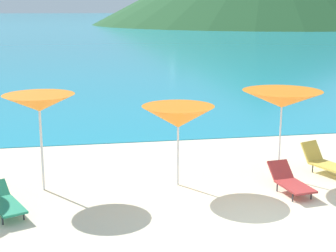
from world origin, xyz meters
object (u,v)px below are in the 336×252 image
(umbrella_3, at_px, (178,117))
(lounge_chair_3, at_px, (4,201))
(umbrella_2, at_px, (39,103))
(lounge_chair_2, at_px, (326,162))
(umbrella_4, at_px, (282,99))
(lounge_chair_1, at_px, (290,181))

(umbrella_3, height_order, lounge_chair_3, umbrella_3)
(umbrella_2, height_order, lounge_chair_2, umbrella_2)
(umbrella_4, bearing_deg, umbrella_2, 179.25)
(umbrella_3, bearing_deg, umbrella_2, 176.36)
(umbrella_3, distance_m, lounge_chair_1, 3.13)
(lounge_chair_1, bearing_deg, umbrella_4, 73.59)
(lounge_chair_2, bearing_deg, umbrella_2, 158.80)
(umbrella_2, relative_size, lounge_chair_2, 1.43)
(umbrella_4, distance_m, lounge_chair_3, 7.18)
(umbrella_4, xyz_separation_m, lounge_chair_2, (1.39, 0.07, -1.79))
(umbrella_3, xyz_separation_m, lounge_chair_3, (-4.08, -1.14, -1.49))
(umbrella_2, xyz_separation_m, umbrella_3, (3.33, -0.21, -0.41))
(lounge_chair_2, height_order, lounge_chair_3, lounge_chair_2)
(umbrella_2, xyz_separation_m, lounge_chair_2, (7.47, -0.01, -1.87))
(umbrella_2, xyz_separation_m, lounge_chair_3, (-0.75, -1.36, -1.91))
(umbrella_2, height_order, umbrella_4, umbrella_2)
(lounge_chair_1, height_order, lounge_chair_2, lounge_chair_2)
(umbrella_4, relative_size, lounge_chair_1, 1.54)
(umbrella_2, relative_size, lounge_chair_1, 1.59)
(lounge_chair_3, bearing_deg, lounge_chair_1, -22.85)
(lounge_chair_3, bearing_deg, lounge_chair_2, -14.47)
(umbrella_4, bearing_deg, lounge_chair_3, -169.41)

